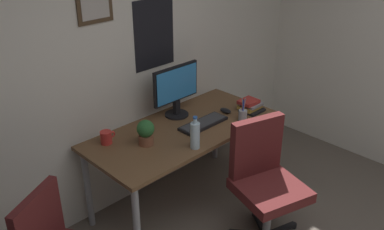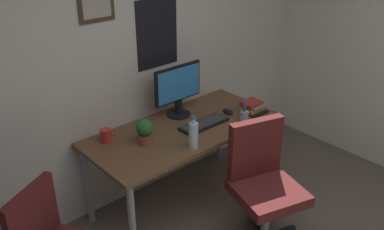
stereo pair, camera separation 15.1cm
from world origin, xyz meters
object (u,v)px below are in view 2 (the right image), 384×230
(potted_plant, at_px, (145,131))
(book_stack_left, at_px, (253,107))
(office_chair, at_px, (262,179))
(computer_mouse, at_px, (228,111))
(keyboard, at_px, (204,124))
(water_bottle, at_px, (193,135))
(pen_cup, at_px, (244,116))
(monitor, at_px, (178,89))
(coffee_mug_near, at_px, (106,135))

(potted_plant, distance_m, book_stack_left, 1.02)
(office_chair, distance_m, computer_mouse, 0.75)
(office_chair, bearing_deg, keyboard, 89.58)
(potted_plant, bearing_deg, water_bottle, -52.62)
(computer_mouse, height_order, pen_cup, pen_cup)
(office_chair, relative_size, monitor, 2.07)
(monitor, distance_m, potted_plant, 0.55)
(office_chair, relative_size, coffee_mug_near, 7.73)
(coffee_mug_near, height_order, pen_cup, pen_cup)
(monitor, xyz_separation_m, book_stack_left, (0.51, -0.38, -0.19))
(keyboard, xyz_separation_m, book_stack_left, (0.48, -0.10, 0.04))
(office_chair, bearing_deg, book_stack_left, 47.79)
(water_bottle, distance_m, pen_cup, 0.59)
(coffee_mug_near, distance_m, potted_plant, 0.30)
(coffee_mug_near, bearing_deg, monitor, -1.31)
(potted_plant, xyz_separation_m, pen_cup, (0.81, -0.26, -0.05))
(keyboard, bearing_deg, computer_mouse, 4.97)
(computer_mouse, bearing_deg, office_chair, -114.94)
(computer_mouse, distance_m, pen_cup, 0.21)
(book_stack_left, bearing_deg, pen_cup, -158.57)
(coffee_mug_near, height_order, book_stack_left, book_stack_left)
(water_bottle, height_order, pen_cup, water_bottle)
(computer_mouse, xyz_separation_m, pen_cup, (-0.02, -0.20, 0.04))
(water_bottle, height_order, potted_plant, water_bottle)
(computer_mouse, bearing_deg, pen_cup, -95.20)
(keyboard, bearing_deg, book_stack_left, -11.67)
(potted_plant, distance_m, pen_cup, 0.85)
(keyboard, height_order, computer_mouse, computer_mouse)
(office_chair, xyz_separation_m, computer_mouse, (0.30, 0.65, 0.21))
(office_chair, bearing_deg, coffee_mug_near, 127.75)
(computer_mouse, xyz_separation_m, potted_plant, (-0.82, 0.05, 0.09))
(monitor, xyz_separation_m, potted_plant, (-0.49, -0.20, -0.14))
(pen_cup, distance_m, book_stack_left, 0.21)
(monitor, relative_size, pen_cup, 2.30)
(pen_cup, bearing_deg, office_chair, -122.24)
(computer_mouse, relative_size, book_stack_left, 0.58)
(coffee_mug_near, distance_m, pen_cup, 1.11)
(office_chair, distance_m, potted_plant, 0.93)
(coffee_mug_near, xyz_separation_m, potted_plant, (0.20, -0.22, 0.06))
(office_chair, distance_m, monitor, 1.01)
(coffee_mug_near, bearing_deg, computer_mouse, -14.89)
(computer_mouse, distance_m, book_stack_left, 0.22)
(keyboard, height_order, coffee_mug_near, coffee_mug_near)
(water_bottle, bearing_deg, book_stack_left, 8.07)
(coffee_mug_near, relative_size, potted_plant, 0.63)
(monitor, height_order, book_stack_left, monitor)
(water_bottle, bearing_deg, office_chair, -54.71)
(keyboard, distance_m, water_bottle, 0.38)
(water_bottle, relative_size, pen_cup, 1.26)
(computer_mouse, xyz_separation_m, water_bottle, (-0.60, -0.23, 0.09))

